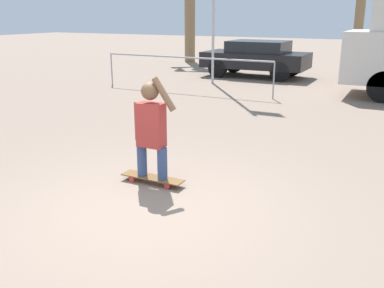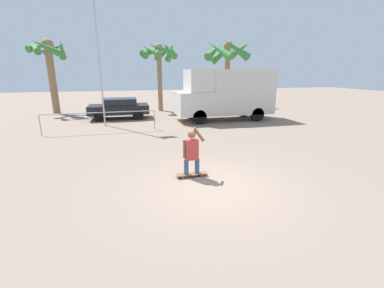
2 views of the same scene
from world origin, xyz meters
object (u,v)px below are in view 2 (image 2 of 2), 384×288
at_px(camper_van, 226,93).
at_px(palm_tree_near_van, 227,54).
at_px(skateboard, 192,174).
at_px(person_skateboarder, 192,150).
at_px(flagpole, 99,46).
at_px(palm_tree_center_background, 158,55).
at_px(parked_car_black, 119,108).
at_px(palm_tree_far_left, 49,58).

relative_size(camper_van, palm_tree_near_van, 1.03).
bearing_deg(skateboard, person_skateboarder, -180.00).
distance_m(camper_van, flagpole, 8.08).
relative_size(skateboard, palm_tree_near_van, 0.16).
bearing_deg(palm_tree_center_background, skateboard, -93.89).
xyz_separation_m(camper_van, palm_tree_center_background, (-3.65, 5.29, 2.63)).
bearing_deg(flagpole, palm_tree_center_background, 53.08).
relative_size(palm_tree_near_van, flagpole, 0.76).
bearing_deg(person_skateboarder, flagpole, 108.70).
xyz_separation_m(parked_car_black, palm_tree_center_background, (3.19, 3.07, 3.64)).
xyz_separation_m(person_skateboarder, palm_tree_far_left, (-7.01, 14.79, 3.23)).
height_order(palm_tree_far_left, flagpole, flagpole).
distance_m(person_skateboarder, palm_tree_near_van, 18.37).
height_order(skateboard, palm_tree_near_van, palm_tree_near_van).
bearing_deg(skateboard, palm_tree_center_background, 86.11).
bearing_deg(palm_tree_center_background, camper_van, -55.42).
distance_m(camper_van, palm_tree_center_background, 6.95).
distance_m(skateboard, palm_tree_center_background, 14.83).
xyz_separation_m(camper_van, flagpole, (-7.62, 0.01, 2.70)).
xyz_separation_m(skateboard, flagpole, (-3.00, 8.88, 4.38)).
relative_size(person_skateboarder, palm_tree_center_background, 0.27).
bearing_deg(palm_tree_center_background, palm_tree_near_van, 18.15).
relative_size(parked_car_black, palm_tree_far_left, 0.72).
bearing_deg(palm_tree_far_left, palm_tree_near_van, 5.98).
bearing_deg(camper_van, flagpole, 179.91).
bearing_deg(person_skateboarder, camper_van, 62.50).
xyz_separation_m(skateboard, palm_tree_near_van, (7.53, 16.31, 4.63)).
bearing_deg(palm_tree_center_background, palm_tree_far_left, 175.50).
distance_m(palm_tree_near_van, palm_tree_far_left, 14.63).
height_order(camper_van, parked_car_black, camper_van).
height_order(person_skateboarder, parked_car_black, person_skateboarder).
relative_size(skateboard, palm_tree_center_background, 0.18).
bearing_deg(parked_car_black, palm_tree_near_van, 28.14).
xyz_separation_m(person_skateboarder, parked_car_black, (-2.23, 11.09, -0.11)).
xyz_separation_m(skateboard, parked_car_black, (-2.23, 11.09, 0.67)).
bearing_deg(skateboard, camper_van, 62.51).
xyz_separation_m(palm_tree_near_van, palm_tree_center_background, (-6.56, -2.15, -0.32)).
relative_size(palm_tree_near_van, palm_tree_far_left, 1.12).
relative_size(palm_tree_center_background, flagpole, 0.67).
height_order(person_skateboarder, flagpole, flagpole).
xyz_separation_m(parked_car_black, palm_tree_far_left, (-4.78, 3.70, 3.33)).
distance_m(person_skateboarder, palm_tree_center_background, 14.62).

